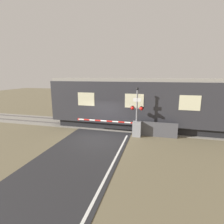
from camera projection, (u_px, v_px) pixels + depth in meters
ground_plane at (97, 138)px, 12.58m from camera, size 80.00×80.00×0.00m
track_bed at (109, 125)px, 15.66m from camera, size 36.00×3.20×0.13m
train at (136, 103)px, 14.64m from camera, size 14.22×2.87×4.18m
crossing_barrier at (132, 128)px, 12.84m from camera, size 4.99×0.44×1.13m
signal_post at (137, 109)px, 12.54m from camera, size 0.94×0.26×3.58m
roadside_fence at (159, 130)px, 12.66m from camera, size 2.63×0.06×1.10m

